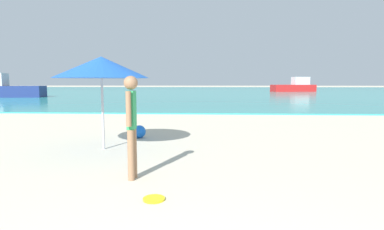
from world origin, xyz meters
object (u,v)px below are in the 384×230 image
person_standing (132,121)px  boat_far (295,87)px  beach_umbrella (101,67)px  boat_near (3,89)px  beach_ball (139,132)px  frisbee (154,199)px

person_standing → boat_far: size_ratio=0.25×
person_standing → beach_umbrella: size_ratio=0.77×
boat_near → beach_umbrella: 24.90m
beach_ball → beach_umbrella: beach_umbrella is taller
person_standing → boat_far: (12.66, 37.38, -0.13)m
person_standing → boat_near: 27.10m
frisbee → boat_far: boat_far is taller
beach_ball → beach_umbrella: size_ratio=0.17×
boat_near → person_standing: bearing=-62.0°
beach_umbrella → boat_near: bearing=128.9°
person_standing → beach_umbrella: 2.40m
frisbee → boat_near: boat_near is taller
frisbee → beach_ball: bearing=105.2°
beach_umbrella → frisbee: bearing=-60.2°
frisbee → beach_umbrella: (-1.57, 2.74, 1.72)m
boat_near → beach_ball: (16.09, -18.06, -0.62)m
boat_far → beach_umbrella: size_ratio=3.06×
frisbee → boat_near: bearing=127.9°
boat_far → person_standing: bearing=58.3°
person_standing → boat_near: boat_near is taller
person_standing → frisbee: 1.25m
boat_near → beach_ball: boat_near is taller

